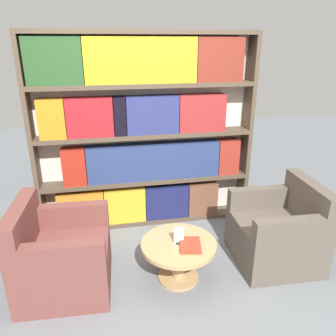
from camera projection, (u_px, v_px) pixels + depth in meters
The scene contains 7 objects.
ground_plane at pixel (169, 295), 3.05m from camera, with size 14.00×14.00×0.00m, color slate.
bookshelf at pixel (143, 133), 3.94m from camera, with size 2.63×0.30×2.33m.
armchair_left at pixel (61, 258), 3.06m from camera, with size 0.85×0.86×0.88m.
armchair_right at pixel (278, 233), 3.46m from camera, with size 0.84×0.84×0.88m.
coffee_table at pixel (179, 253), 3.17m from camera, with size 0.73×0.73×0.41m.
table_sign at pixel (179, 236), 3.10m from camera, with size 0.10×0.06×0.17m.
stray_book at pixel (190, 245), 3.07m from camera, with size 0.24×0.29×0.03m.
Camera 1 is at (-0.47, -2.38, 2.20)m, focal length 35.00 mm.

